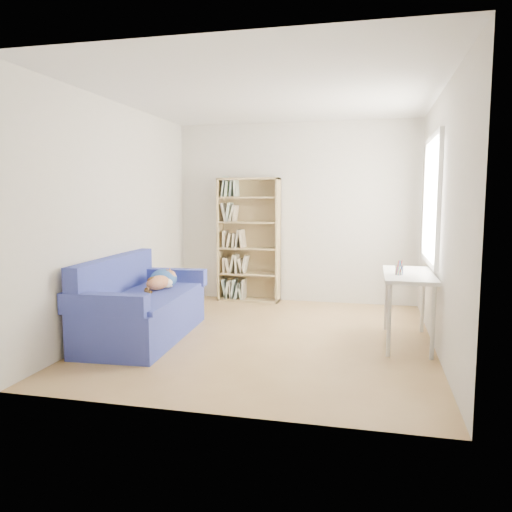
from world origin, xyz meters
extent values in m
plane|color=#9F7847|center=(0.00, 0.00, 0.00)|extent=(4.00, 4.00, 0.00)
cube|color=silver|center=(0.00, 2.00, 1.30)|extent=(3.50, 0.04, 2.60)
cube|color=silver|center=(0.00, -2.00, 1.30)|extent=(3.50, 0.04, 2.60)
cube|color=silver|center=(-1.75, 0.00, 1.30)|extent=(0.04, 4.00, 2.60)
cube|color=silver|center=(1.75, 0.00, 1.30)|extent=(0.04, 4.00, 2.60)
cube|color=white|center=(0.00, 0.00, 2.60)|extent=(3.50, 4.00, 0.04)
cube|color=white|center=(1.75, 0.60, 1.50)|extent=(0.01, 1.20, 1.30)
cube|color=navy|center=(-1.31, -0.32, 0.22)|extent=(0.94, 1.83, 0.45)
cube|color=navy|center=(-1.65, -0.32, 0.67)|extent=(0.26, 1.80, 0.44)
cube|color=navy|center=(-1.31, 0.49, 0.55)|extent=(0.85, 0.20, 0.20)
cube|color=navy|center=(-1.31, -1.14, 0.55)|extent=(0.85, 0.20, 0.20)
cube|color=navy|center=(-1.29, -0.32, 0.47)|extent=(0.92, 1.69, 0.05)
ellipsoid|color=#2D5593|center=(-1.30, 0.20, 0.57)|extent=(0.31, 0.34, 0.23)
ellipsoid|color=#9D3C11|center=(-1.25, -0.07, 0.57)|extent=(0.23, 0.40, 0.16)
ellipsoid|color=silver|center=(-1.19, 0.04, 0.55)|extent=(0.13, 0.17, 0.10)
ellipsoid|color=#36220E|center=(-1.28, -0.12, 0.61)|extent=(0.13, 0.20, 0.08)
sphere|color=#9D3C11|center=(-1.23, 0.21, 0.61)|extent=(0.14, 0.14, 0.14)
cone|color=#9D3C11|center=(-1.25, 0.24, 0.67)|extent=(0.06, 0.06, 0.07)
cone|color=#9D3C11|center=(-1.25, 0.18, 0.67)|extent=(0.06, 0.06, 0.07)
cylinder|color=#4AD32A|center=(-1.23, 0.14, 0.59)|extent=(0.11, 0.04, 0.11)
cylinder|color=#36220E|center=(-1.27, -0.29, 0.54)|extent=(0.08, 0.16, 0.05)
cube|color=tan|center=(-1.10, 1.84, 0.90)|extent=(0.03, 0.28, 1.81)
cube|color=tan|center=(-0.23, 1.84, 0.90)|extent=(0.03, 0.28, 1.81)
cube|color=tan|center=(-0.66, 1.84, 1.79)|extent=(0.90, 0.28, 0.03)
cube|color=tan|center=(-0.66, 1.84, 0.01)|extent=(0.90, 0.28, 0.03)
cube|color=tan|center=(-0.66, 1.97, 0.90)|extent=(0.90, 0.02, 1.81)
cube|color=white|center=(1.48, 0.11, 0.73)|extent=(0.50, 1.09, 0.04)
cylinder|color=silver|center=(1.68, 0.61, 0.35)|extent=(0.04, 0.04, 0.71)
cylinder|color=silver|center=(1.68, -0.38, 0.35)|extent=(0.04, 0.04, 0.71)
cylinder|color=silver|center=(1.28, 0.61, 0.35)|extent=(0.04, 0.04, 0.71)
cylinder|color=silver|center=(1.28, -0.38, 0.35)|extent=(0.04, 0.04, 0.71)
cylinder|color=white|center=(1.38, -0.03, 0.80)|extent=(0.08, 0.08, 0.09)
camera|label=1|loc=(1.10, -5.23, 1.54)|focal=35.00mm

